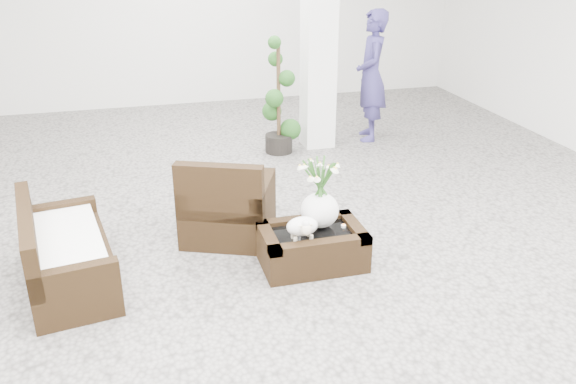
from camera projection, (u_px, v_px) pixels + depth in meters
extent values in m
plane|color=gray|center=(285.00, 248.00, 5.62)|extent=(11.00, 11.00, 0.00)
cube|color=white|center=(319.00, 15.00, 7.69)|extent=(0.40, 0.40, 3.50)
cube|color=black|center=(312.00, 248.00, 5.30)|extent=(0.90, 0.60, 0.31)
ellipsoid|color=white|center=(302.00, 228.00, 5.08)|extent=(0.28, 0.23, 0.21)
cylinder|color=white|center=(344.00, 226.00, 5.32)|extent=(0.04, 0.04, 0.03)
cube|color=black|center=(228.00, 195.00, 5.70)|extent=(1.04, 1.02, 0.86)
cube|color=black|center=(67.00, 245.00, 4.93)|extent=(0.85, 1.43, 0.72)
imported|color=navy|center=(371.00, 76.00, 8.28)|extent=(0.58, 0.74, 1.80)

